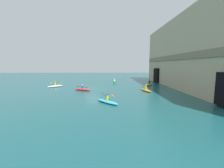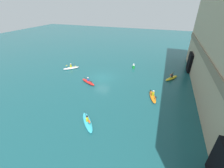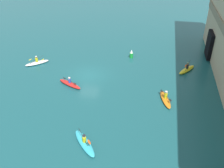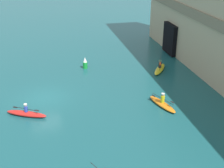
% 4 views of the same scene
% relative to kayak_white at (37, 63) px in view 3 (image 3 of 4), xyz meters
% --- Properties ---
extents(ground_plane, '(120.00, 120.00, 0.00)m').
position_rel_kayak_white_xyz_m(ground_plane, '(1.53, 7.72, -0.23)').
color(ground_plane, '#195156').
extents(kayak_white, '(2.81, 2.90, 1.17)m').
position_rel_kayak_white_xyz_m(kayak_white, '(0.00, 0.00, 0.00)').
color(kayak_white, white).
rests_on(kayak_white, ground).
extents(kayak_orange, '(3.40, 1.61, 1.16)m').
position_rel_kayak_white_xyz_m(kayak_orange, '(5.20, 17.28, -0.01)').
color(kayak_orange, orange).
rests_on(kayak_orange, ground).
extents(kayak_yellow, '(3.12, 2.45, 1.25)m').
position_rel_kayak_white_xyz_m(kayak_yellow, '(-2.13, 19.83, 0.00)').
color(kayak_yellow, yellow).
rests_on(kayak_yellow, ground).
extents(kayak_cyan, '(3.22, 2.93, 1.16)m').
position_rel_kayak_white_xyz_m(kayak_cyan, '(13.14, 10.77, -0.02)').
color(kayak_cyan, '#33B2C6').
rests_on(kayak_cyan, ground).
extents(kayak_red, '(2.10, 3.29, 1.07)m').
position_rel_kayak_white_xyz_m(kayak_red, '(4.34, 6.27, -0.00)').
color(kayak_red, red).
rests_on(kayak_red, ground).
extents(marker_buoy, '(0.50, 0.50, 1.25)m').
position_rel_kayak_white_xyz_m(marker_buoy, '(-4.61, 12.26, 0.35)').
color(marker_buoy, green).
rests_on(marker_buoy, ground).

